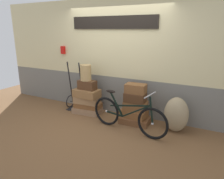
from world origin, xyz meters
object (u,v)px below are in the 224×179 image
object	(u,v)px
suitcase_0	(87,110)
bicycle	(128,116)
suitcase_5	(135,120)
suitcase_7	(136,106)
suitcase_2	(87,99)
wicker_basket	(86,73)
suitcase_1	(88,105)
luggage_trolley	(76,99)
suitcase_4	(87,85)
suitcase_3	(87,93)
suitcase_8	(135,98)
burlap_sack	(176,115)
suitcase_6	(134,113)
suitcase_9	(136,88)

from	to	relation	value
suitcase_0	bicycle	bearing A→B (deg)	-23.96
suitcase_5	suitcase_7	world-z (taller)	suitcase_7
suitcase_5	bicycle	size ratio (longest dim) A/B	0.38
suitcase_2	wicker_basket	world-z (taller)	wicker_basket
suitcase_1	suitcase_0	bearing A→B (deg)	-132.13
luggage_trolley	suitcase_4	bearing A→B (deg)	-13.38
suitcase_4	suitcase_5	distance (m)	1.41
suitcase_3	wicker_basket	distance (m)	0.50
suitcase_0	suitcase_3	distance (m)	0.46
suitcase_2	bicycle	xyz separation A→B (m)	(1.28, -0.45, -0.01)
suitcase_2	suitcase_5	distance (m)	1.30
suitcase_1	bicycle	world-z (taller)	bicycle
suitcase_3	suitcase_7	world-z (taller)	suitcase_3
suitcase_8	burlap_sack	world-z (taller)	burlap_sack
suitcase_4	wicker_basket	size ratio (longest dim) A/B	1.17
bicycle	suitcase_4	bearing A→B (deg)	160.84
bicycle	suitcase_8	bearing A→B (deg)	92.92
suitcase_3	suitcase_6	bearing A→B (deg)	4.01
suitcase_1	suitcase_8	world-z (taller)	suitcase_8
suitcase_6	suitcase_9	distance (m)	0.57
suitcase_5	wicker_basket	world-z (taller)	wicker_basket
suitcase_8	bicycle	distance (m)	0.51
suitcase_7	wicker_basket	distance (m)	1.42
suitcase_1	suitcase_7	distance (m)	1.26
suitcase_2	bicycle	size ratio (longest dim) A/B	0.36
suitcase_8	burlap_sack	bearing A→B (deg)	-0.46
suitcase_4	suitcase_9	bearing A→B (deg)	2.75
suitcase_7	suitcase_4	bearing A→B (deg)	175.26
burlap_sack	bicycle	world-z (taller)	bicycle
suitcase_0	burlap_sack	distance (m)	2.15
suitcase_4	suitcase_8	world-z (taller)	suitcase_4
suitcase_8	luggage_trolley	bearing A→B (deg)	175.15
suitcase_3	luggage_trolley	distance (m)	0.51
suitcase_5	suitcase_7	size ratio (longest dim) A/B	1.27
suitcase_9	wicker_basket	world-z (taller)	wicker_basket
suitcase_4	suitcase_1	bearing A→B (deg)	114.55
suitcase_2	luggage_trolley	bearing A→B (deg)	162.81
suitcase_7	bicycle	world-z (taller)	bicycle
burlap_sack	suitcase_4	bearing A→B (deg)	-179.31
suitcase_3	suitcase_9	size ratio (longest dim) A/B	1.42
suitcase_3	wicker_basket	size ratio (longest dim) A/B	1.65
suitcase_2	wicker_basket	size ratio (longest dim) A/B	1.61
suitcase_0	suitcase_9	bearing A→B (deg)	-3.60
suitcase_5	suitcase_8	world-z (taller)	suitcase_8
wicker_basket	burlap_sack	bearing A→B (deg)	0.47
suitcase_4	bicycle	size ratio (longest dim) A/B	0.26
suitcase_3	suitcase_4	bearing A→B (deg)	67.61
suitcase_2	suitcase_4	bearing A→B (deg)	-31.92
suitcase_6	suitcase_1	bearing A→B (deg)	-175.38
suitcase_0	suitcase_2	world-z (taller)	suitcase_2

